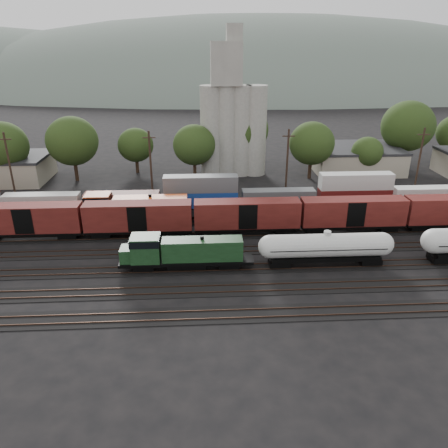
{
  "coord_description": "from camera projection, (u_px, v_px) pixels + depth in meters",
  "views": [
    {
      "loc": [
        -3.33,
        -52.62,
        26.1
      ],
      "look_at": [
        -0.31,
        2.0,
        3.0
      ],
      "focal_mm": 35.0,
      "sensor_mm": 36.0,
      "label": 1
    }
  ],
  "objects": [
    {
      "name": "green_locomotive",
      "position": [
        179.0,
        252.0,
        52.86
      ],
      "size": [
        16.24,
        2.87,
        4.3
      ],
      "color": "black",
      "rests_on": "ground"
    },
    {
      "name": "boxcar_string",
      "position": [
        247.0,
        215.0,
        62.27
      ],
      "size": [
        138.2,
        2.9,
        4.2
      ],
      "color": "black",
      "rests_on": "ground"
    },
    {
      "name": "ground",
      "position": [
        227.0,
        250.0,
        58.73
      ],
      "size": [
        600.0,
        600.0,
        0.0
      ],
      "primitive_type": "plane",
      "color": "black"
    },
    {
      "name": "grain_silo",
      "position": [
        233.0,
        120.0,
        87.63
      ],
      "size": [
        13.4,
        5.0,
        29.0
      ],
      "color": "#9A988D",
      "rests_on": "ground"
    },
    {
      "name": "distant_hills",
      "position": [
        238.0,
        112.0,
        307.1
      ],
      "size": [
        860.0,
        286.0,
        130.0
      ],
      "color": "#59665B",
      "rests_on": "ground"
    },
    {
      "name": "tracks",
      "position": [
        227.0,
        250.0,
        58.71
      ],
      "size": [
        180.0,
        33.2,
        0.2
      ],
      "color": "black",
      "rests_on": "ground"
    },
    {
      "name": "tree_band",
      "position": [
        229.0,
        138.0,
        90.45
      ],
      "size": [
        162.65,
        21.26,
        14.38
      ],
      "color": "black",
      "rests_on": "ground"
    },
    {
      "name": "industrial_sheds",
      "position": [
        249.0,
        163.0,
        90.5
      ],
      "size": [
        119.38,
        17.26,
        5.1
      ],
      "color": "#9E937F",
      "rests_on": "ground"
    },
    {
      "name": "utility_poles",
      "position": [
        219.0,
        163.0,
        76.55
      ],
      "size": [
        122.2,
        0.36,
        12.0
      ],
      "color": "black",
      "rests_on": "ground"
    },
    {
      "name": "orange_locomotive",
      "position": [
        130.0,
        208.0,
        66.18
      ],
      "size": [
        18.5,
        3.08,
        4.63
      ],
      "color": "black",
      "rests_on": "ground"
    },
    {
      "name": "tank_car_a",
      "position": [
        326.0,
        247.0,
        53.71
      ],
      "size": [
        16.88,
        3.02,
        4.42
      ],
      "color": "silver",
      "rests_on": "ground"
    },
    {
      "name": "container_wall",
      "position": [
        312.0,
        194.0,
        72.26
      ],
      "size": [
        185.02,
        2.6,
        5.8
      ],
      "color": "black",
      "rests_on": "ground"
    }
  ]
}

